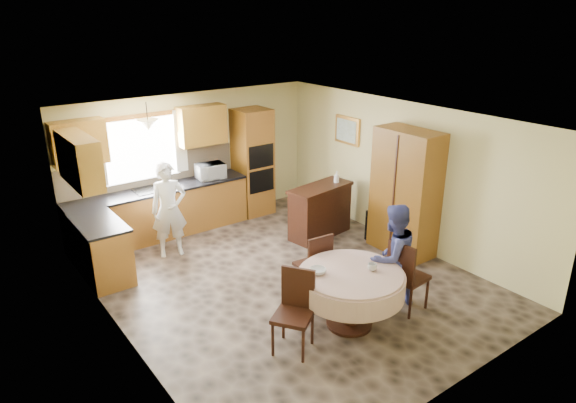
# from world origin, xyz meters

# --- Properties ---
(floor) EXTENTS (5.00, 6.00, 0.01)m
(floor) POSITION_xyz_m (0.00, 0.00, 0.00)
(floor) COLOR brown
(floor) RESTS_ON ground
(ceiling) EXTENTS (5.00, 6.00, 0.01)m
(ceiling) POSITION_xyz_m (0.00, 0.00, 2.50)
(ceiling) COLOR white
(ceiling) RESTS_ON wall_back
(wall_back) EXTENTS (5.00, 0.02, 2.50)m
(wall_back) POSITION_xyz_m (0.00, 3.00, 1.25)
(wall_back) COLOR beige
(wall_back) RESTS_ON floor
(wall_front) EXTENTS (5.00, 0.02, 2.50)m
(wall_front) POSITION_xyz_m (0.00, -3.00, 1.25)
(wall_front) COLOR beige
(wall_front) RESTS_ON floor
(wall_left) EXTENTS (0.02, 6.00, 2.50)m
(wall_left) POSITION_xyz_m (-2.50, 0.00, 1.25)
(wall_left) COLOR beige
(wall_left) RESTS_ON floor
(wall_right) EXTENTS (0.02, 6.00, 2.50)m
(wall_right) POSITION_xyz_m (2.50, 0.00, 1.25)
(wall_right) COLOR beige
(wall_right) RESTS_ON floor
(window) EXTENTS (1.40, 0.03, 1.10)m
(window) POSITION_xyz_m (-1.00, 2.98, 1.60)
(window) COLOR white
(window) RESTS_ON wall_back
(curtain_left) EXTENTS (0.22, 0.02, 1.15)m
(curtain_left) POSITION_xyz_m (-1.75, 2.93, 1.65)
(curtain_left) COLOR white
(curtain_left) RESTS_ON wall_back
(curtain_right) EXTENTS (0.22, 0.02, 1.15)m
(curtain_right) POSITION_xyz_m (-0.25, 2.93, 1.65)
(curtain_right) COLOR white
(curtain_right) RESTS_ON wall_back
(base_cab_back) EXTENTS (3.30, 0.60, 0.88)m
(base_cab_back) POSITION_xyz_m (-0.85, 2.70, 0.44)
(base_cab_back) COLOR #A96A2D
(base_cab_back) RESTS_ON floor
(counter_back) EXTENTS (3.30, 0.64, 0.04)m
(counter_back) POSITION_xyz_m (-0.85, 2.70, 0.90)
(counter_back) COLOR black
(counter_back) RESTS_ON base_cab_back
(base_cab_left) EXTENTS (0.60, 1.20, 0.88)m
(base_cab_left) POSITION_xyz_m (-2.20, 1.80, 0.44)
(base_cab_left) COLOR #A96A2D
(base_cab_left) RESTS_ON floor
(counter_left) EXTENTS (0.64, 1.20, 0.04)m
(counter_left) POSITION_xyz_m (-2.20, 1.80, 0.90)
(counter_left) COLOR black
(counter_left) RESTS_ON base_cab_left
(backsplash) EXTENTS (3.30, 0.02, 0.55)m
(backsplash) POSITION_xyz_m (-0.85, 2.99, 1.18)
(backsplash) COLOR tan
(backsplash) RESTS_ON wall_back
(wall_cab_left) EXTENTS (0.85, 0.33, 0.72)m
(wall_cab_left) POSITION_xyz_m (-2.05, 2.83, 1.91)
(wall_cab_left) COLOR #BE872F
(wall_cab_left) RESTS_ON wall_back
(wall_cab_right) EXTENTS (0.90, 0.33, 0.72)m
(wall_cab_right) POSITION_xyz_m (0.15, 2.83, 1.91)
(wall_cab_right) COLOR #BE872F
(wall_cab_right) RESTS_ON wall_back
(wall_cab_side) EXTENTS (0.33, 1.20, 0.72)m
(wall_cab_side) POSITION_xyz_m (-2.33, 1.80, 1.91)
(wall_cab_side) COLOR #BE872F
(wall_cab_side) RESTS_ON wall_left
(oven_tower) EXTENTS (0.66, 0.62, 2.12)m
(oven_tower) POSITION_xyz_m (1.15, 2.69, 1.06)
(oven_tower) COLOR #A96A2D
(oven_tower) RESTS_ON floor
(oven_upper) EXTENTS (0.56, 0.01, 0.45)m
(oven_upper) POSITION_xyz_m (1.15, 2.38, 1.25)
(oven_upper) COLOR black
(oven_upper) RESTS_ON oven_tower
(oven_lower) EXTENTS (0.56, 0.01, 0.45)m
(oven_lower) POSITION_xyz_m (1.15, 2.38, 0.75)
(oven_lower) COLOR black
(oven_lower) RESTS_ON oven_tower
(pendant) EXTENTS (0.36, 0.36, 0.18)m
(pendant) POSITION_xyz_m (-1.00, 2.50, 2.12)
(pendant) COLOR beige
(pendant) RESTS_ON ceiling
(sideboard) EXTENTS (1.31, 0.70, 0.89)m
(sideboard) POSITION_xyz_m (1.50, 1.00, 0.45)
(sideboard) COLOR #32170D
(sideboard) RESTS_ON floor
(space_heater) EXTENTS (0.46, 0.37, 0.56)m
(space_heater) POSITION_xyz_m (2.20, 0.19, 0.28)
(space_heater) COLOR black
(space_heater) RESTS_ON floor
(cupboard) EXTENTS (0.56, 1.11, 2.12)m
(cupboard) POSITION_xyz_m (2.22, -0.32, 1.06)
(cupboard) COLOR #A96A2D
(cupboard) RESTS_ON floor
(dining_table) EXTENTS (1.38, 1.38, 0.78)m
(dining_table) POSITION_xyz_m (-0.03, -1.44, 0.61)
(dining_table) COLOR #32170D
(dining_table) RESTS_ON floor
(chair_left) EXTENTS (0.62, 0.62, 1.02)m
(chair_left) POSITION_xyz_m (-0.88, -1.38, 0.57)
(chair_left) COLOR #32170D
(chair_left) RESTS_ON floor
(chair_back) EXTENTS (0.47, 0.47, 0.99)m
(chair_back) POSITION_xyz_m (0.07, -0.62, 0.55)
(chair_back) COLOR #32170D
(chair_back) RESTS_ON floor
(chair_right) EXTENTS (0.49, 0.49, 1.05)m
(chair_right) POSITION_xyz_m (0.81, -1.62, 0.58)
(chair_right) COLOR #32170D
(chair_right) RESTS_ON floor
(framed_picture) EXTENTS (0.06, 0.63, 0.52)m
(framed_picture) POSITION_xyz_m (2.47, 1.40, 1.76)
(framed_picture) COLOR gold
(framed_picture) RESTS_ON wall_right
(microwave) EXTENTS (0.55, 0.41, 0.29)m
(microwave) POSITION_xyz_m (0.18, 2.65, 1.06)
(microwave) COLOR silver
(microwave) RESTS_ON counter_back
(person_sink) EXTENTS (0.67, 0.52, 1.62)m
(person_sink) POSITION_xyz_m (-1.02, 1.89, 0.81)
(person_sink) COLOR silver
(person_sink) RESTS_ON floor
(person_dining) EXTENTS (0.77, 0.61, 1.52)m
(person_dining) POSITION_xyz_m (0.74, -1.43, 0.76)
(person_dining) COLOR #3B4081
(person_dining) RESTS_ON floor
(bowl_sideboard) EXTENTS (0.29, 0.29, 0.05)m
(bowl_sideboard) POSITION_xyz_m (1.10, 1.00, 0.92)
(bowl_sideboard) COLOR #B2B2B2
(bowl_sideboard) RESTS_ON sideboard
(bottle_sideboard) EXTENTS (0.11, 0.11, 0.27)m
(bottle_sideboard) POSITION_xyz_m (1.87, 1.00, 1.03)
(bottle_sideboard) COLOR silver
(bottle_sideboard) RESTS_ON sideboard
(cup_table) EXTENTS (0.14, 0.14, 0.09)m
(cup_table) POSITION_xyz_m (0.22, -1.56, 0.83)
(cup_table) COLOR #B2B2B2
(cup_table) RESTS_ON dining_table
(bowl_table) EXTENTS (0.28, 0.28, 0.07)m
(bowl_table) POSITION_xyz_m (-0.40, -1.22, 0.82)
(bowl_table) COLOR #B2B2B2
(bowl_table) RESTS_ON dining_table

